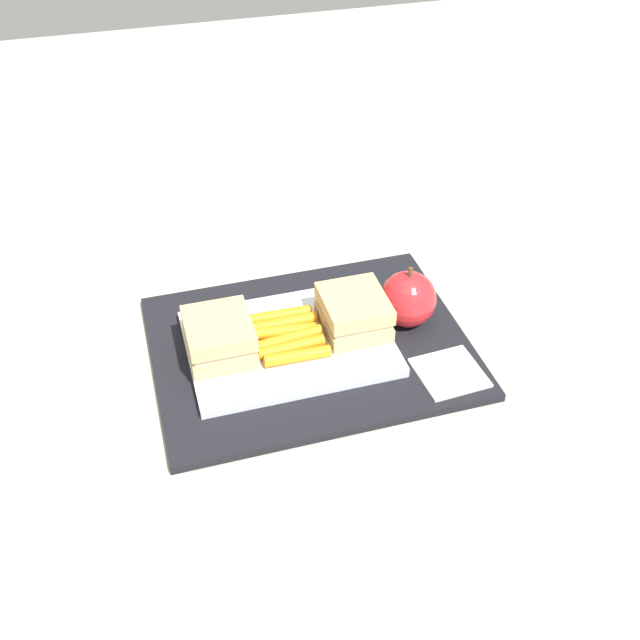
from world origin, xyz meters
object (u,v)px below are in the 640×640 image
at_px(food_tray, 289,343).
at_px(sandwich_half_right, 354,312).
at_px(sandwich_half_left, 219,337).
at_px(paper_napkin, 450,373).
at_px(apple, 408,299).
at_px(carrot_sticks_bundle, 288,335).

distance_m(food_tray, sandwich_half_right, 0.08).
distance_m(sandwich_half_left, paper_napkin, 0.26).
bearing_deg(food_tray, sandwich_half_left, 180.00).
bearing_deg(paper_napkin, sandwich_half_left, 158.77).
bearing_deg(sandwich_half_left, paper_napkin, -21.23).
bearing_deg(food_tray, apple, 2.58).
xyz_separation_m(food_tray, carrot_sticks_bundle, (-0.00, -0.00, 0.01)).
distance_m(sandwich_half_right, paper_napkin, 0.13).
xyz_separation_m(food_tray, apple, (0.15, 0.01, 0.03)).
height_order(apple, paper_napkin, apple).
distance_m(apple, paper_napkin, 0.10).
xyz_separation_m(sandwich_half_left, sandwich_half_right, (0.16, 0.00, 0.00)).
height_order(food_tray, apple, apple).
height_order(carrot_sticks_bundle, paper_napkin, carrot_sticks_bundle).
bearing_deg(apple, sandwich_half_left, -178.32).
distance_m(food_tray, apple, 0.15).
relative_size(sandwich_half_right, apple, 1.02).
bearing_deg(carrot_sticks_bundle, paper_napkin, -29.93).
relative_size(food_tray, carrot_sticks_bundle, 2.61).
xyz_separation_m(sandwich_half_right, carrot_sticks_bundle, (-0.08, -0.00, -0.02)).
xyz_separation_m(food_tray, sandwich_half_left, (-0.08, 0.00, 0.03)).
relative_size(apple, paper_napkin, 1.12).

